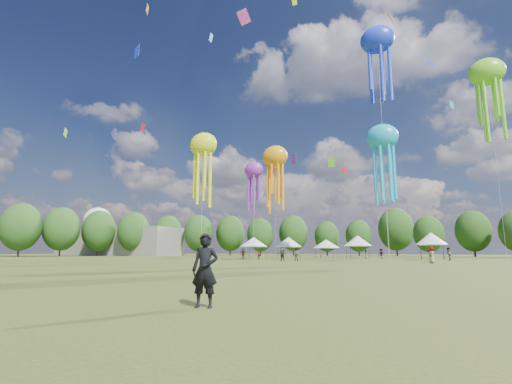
% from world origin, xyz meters
% --- Properties ---
extents(ground, '(300.00, 300.00, 0.00)m').
position_xyz_m(ground, '(0.00, 0.00, 0.00)').
color(ground, '#384416').
rests_on(ground, ground).
extents(observer_main, '(0.76, 0.60, 1.83)m').
position_xyz_m(observer_main, '(8.07, -2.93, 0.92)').
color(observer_main, black).
rests_on(observer_main, ground).
extents(spectator_near, '(1.01, 0.89, 1.75)m').
position_xyz_m(spectator_near, '(-3.34, 37.30, 0.88)').
color(spectator_near, gray).
rests_on(spectator_near, ground).
extents(spectators_far, '(31.05, 24.98, 1.90)m').
position_xyz_m(spectators_far, '(1.63, 45.56, 0.90)').
color(spectators_far, gray).
rests_on(spectators_far, ground).
extents(festival_tents, '(36.42, 12.07, 4.34)m').
position_xyz_m(festival_tents, '(-3.66, 55.37, 3.08)').
color(festival_tents, '#47474C').
rests_on(festival_tents, ground).
extents(show_kites, '(47.28, 17.37, 30.58)m').
position_xyz_m(show_kites, '(2.23, 40.54, 19.47)').
color(show_kites, '#FF9A0F').
rests_on(show_kites, ground).
extents(small_kites, '(64.66, 53.79, 45.29)m').
position_xyz_m(small_kites, '(-1.05, 41.54, 30.23)').
color(small_kites, '#FF9A0F').
rests_on(small_kites, ground).
extents(treeline, '(201.57, 95.24, 13.43)m').
position_xyz_m(treeline, '(-3.87, 62.51, 6.54)').
color(treeline, '#38281C').
rests_on(treeline, ground).
extents(hangar, '(40.00, 12.00, 8.00)m').
position_xyz_m(hangar, '(-72.00, 72.00, 4.00)').
color(hangar, gray).
rests_on(hangar, ground).
extents(radome, '(9.00, 9.00, 16.00)m').
position_xyz_m(radome, '(-88.00, 78.00, 9.99)').
color(radome, white).
rests_on(radome, ground).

